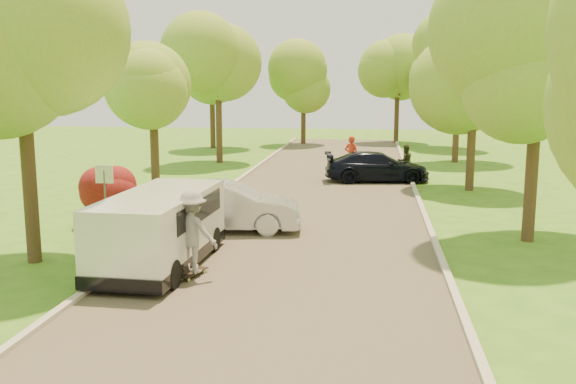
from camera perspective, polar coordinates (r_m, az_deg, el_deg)
The scene contains 23 objects.
ground at distance 15.10m, azimuth -1.19°, elevation -8.14°, with size 100.00×100.00×0.00m, color #36701A.
road at distance 22.79m, azimuth 1.85°, elevation -1.98°, with size 8.00×60.00×0.01m, color #4C4438.
curb_left at distance 23.51m, azimuth -8.02°, elevation -1.56°, with size 0.18×60.00×0.12m, color #B2AD9E.
curb_right at distance 22.75m, azimuth 12.06°, elevation -2.07°, with size 0.18×60.00×0.12m, color #B2AD9E.
street_sign at distance 20.11m, azimuth -15.98°, elevation 0.59°, with size 0.55×0.06×2.17m.
red_shrub at distance 21.74m, azimuth -15.57°, elevation 0.03°, with size 1.70×1.70×1.95m.
tree_l_mida at distance 17.42m, azimuth -22.05°, elevation 10.82°, with size 4.71×4.60×7.39m.
tree_l_midb at distance 27.70m, azimuth -11.61°, elevation 9.46°, with size 4.30×4.20×6.62m.
tree_l_far at distance 37.21m, azimuth -5.92°, elevation 10.99°, with size 4.92×4.80×7.79m.
tree_r_mida at distance 19.82m, azimuth 22.10°, elevation 11.66°, with size 5.13×5.00×7.95m.
tree_r_midb at distance 28.55m, azimuth 16.65°, elevation 9.85°, with size 4.51×4.40×7.01m.
tree_r_far at distance 38.55m, azimuth 15.32°, elevation 11.20°, with size 5.33×5.20×8.34m.
tree_bg_a at distance 45.55m, azimuth -6.53°, elevation 10.55°, with size 5.12×5.00×7.72m.
tree_bg_b at distance 46.60m, azimuth 15.21°, elevation 10.54°, with size 5.12×5.00×7.95m.
tree_bg_c at distance 48.46m, azimuth 1.64°, elevation 10.21°, with size 4.92×4.80×7.33m.
tree_bg_d at distance 50.25m, azimuth 10.00°, elevation 10.39°, with size 5.12×5.00×7.72m.
minivan at distance 16.51m, azimuth -11.26°, elevation -3.17°, with size 2.19×5.16×1.89m.
silver_sedan at distance 20.19m, azimuth -5.47°, elevation -1.33°, with size 1.63×4.69×1.54m, color #B3B3B9.
dark_sedan at distance 30.40m, azimuth 7.90°, elevation 2.24°, with size 1.98×4.86×1.41m, color black.
longboard at distance 15.70m, azimuth -8.43°, elevation -7.12°, with size 0.53×1.06×0.12m.
skateboarder at distance 15.43m, azimuth -8.53°, elevation -3.52°, with size 1.28×0.74×1.99m, color gray.
person_striped at distance 32.33m, azimuth 5.66°, elevation 3.25°, with size 0.73×0.48×1.99m, color red.
person_olive at distance 31.78m, azimuth 10.38°, elevation 2.71°, with size 0.80×0.62×1.64m, color #353822.
Camera 1 is at (2.18, -14.20, 4.64)m, focal length 40.00 mm.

